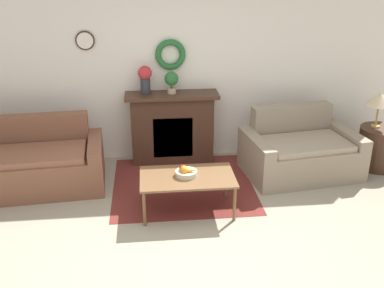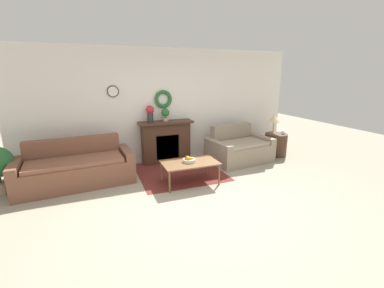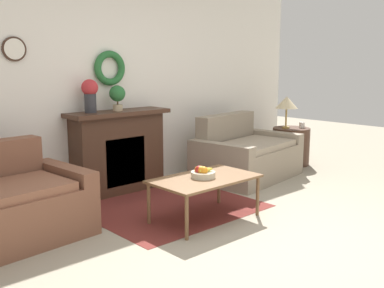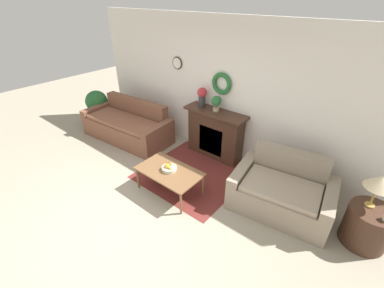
{
  "view_description": "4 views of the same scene",
  "coord_description": "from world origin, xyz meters",
  "px_view_note": "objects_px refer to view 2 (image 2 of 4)",
  "views": [
    {
      "loc": [
        -0.38,
        -3.63,
        2.73
      ],
      "look_at": [
        0.15,
        1.44,
        0.63
      ],
      "focal_mm": 42.0,
      "sensor_mm": 36.0,
      "label": 1
    },
    {
      "loc": [
        -1.62,
        -3.48,
        2.1
      ],
      "look_at": [
        0.28,
        1.44,
        0.66
      ],
      "focal_mm": 24.0,
      "sensor_mm": 36.0,
      "label": 2
    },
    {
      "loc": [
        -3.03,
        -2.22,
        1.59
      ],
      "look_at": [
        0.23,
        1.35,
        0.71
      ],
      "focal_mm": 42.0,
      "sensor_mm": 36.0,
      "label": 3
    },
    {
      "loc": [
        2.51,
        -1.49,
        3.01
      ],
      "look_at": [
        0.26,
        1.27,
        0.89
      ],
      "focal_mm": 24.0,
      "sensor_mm": 36.0,
      "label": 4
    }
  ],
  "objects_px": {
    "fruit_bowl": "(189,160)",
    "mug": "(283,132)",
    "coffee_table": "(190,164)",
    "fireplace": "(166,141)",
    "vase_on_mantel_left": "(150,112)",
    "side_table_by_loveseat": "(275,144)",
    "table_lamp": "(274,119)",
    "loveseat_right": "(239,149)",
    "potted_plant_on_mantel": "(165,113)",
    "couch_left": "(76,168)"
  },
  "relations": [
    {
      "from": "fireplace",
      "to": "table_lamp",
      "type": "height_order",
      "value": "table_lamp"
    },
    {
      "from": "side_table_by_loveseat",
      "to": "vase_on_mantel_left",
      "type": "distance_m",
      "value": 3.4
    },
    {
      "from": "coffee_table",
      "to": "mug",
      "type": "distance_m",
      "value": 3.04
    },
    {
      "from": "vase_on_mantel_left",
      "to": "potted_plant_on_mantel",
      "type": "relative_size",
      "value": 1.27
    },
    {
      "from": "couch_left",
      "to": "fireplace",
      "type": "bearing_deg",
      "value": 13.76
    },
    {
      "from": "couch_left",
      "to": "mug",
      "type": "relative_size",
      "value": 24.24
    },
    {
      "from": "fruit_bowl",
      "to": "potted_plant_on_mantel",
      "type": "height_order",
      "value": "potted_plant_on_mantel"
    },
    {
      "from": "coffee_table",
      "to": "fireplace",
      "type": "bearing_deg",
      "value": 93.15
    },
    {
      "from": "loveseat_right",
      "to": "fruit_bowl",
      "type": "height_order",
      "value": "loveseat_right"
    },
    {
      "from": "fireplace",
      "to": "potted_plant_on_mantel",
      "type": "height_order",
      "value": "potted_plant_on_mantel"
    },
    {
      "from": "table_lamp",
      "to": "fireplace",
      "type": "bearing_deg",
      "value": 170.43
    },
    {
      "from": "coffee_table",
      "to": "side_table_by_loveseat",
      "type": "xyz_separation_m",
      "value": [
        2.79,
        0.92,
        -0.12
      ]
    },
    {
      "from": "fruit_bowl",
      "to": "vase_on_mantel_left",
      "type": "bearing_deg",
      "value": 106.18
    },
    {
      "from": "side_table_by_loveseat",
      "to": "table_lamp",
      "type": "xyz_separation_m",
      "value": [
        -0.07,
        0.06,
        0.69
      ]
    },
    {
      "from": "table_lamp",
      "to": "mug",
      "type": "xyz_separation_m",
      "value": [
        0.2,
        -0.16,
        -0.35
      ]
    },
    {
      "from": "fruit_bowl",
      "to": "mug",
      "type": "distance_m",
      "value": 3.05
    },
    {
      "from": "potted_plant_on_mantel",
      "to": "fireplace",
      "type": "bearing_deg",
      "value": 92.22
    },
    {
      "from": "fireplace",
      "to": "loveseat_right",
      "type": "xyz_separation_m",
      "value": [
        1.7,
        -0.6,
        -0.2
      ]
    },
    {
      "from": "vase_on_mantel_left",
      "to": "couch_left",
      "type": "bearing_deg",
      "value": -157.93
    },
    {
      "from": "coffee_table",
      "to": "loveseat_right",
      "type": "bearing_deg",
      "value": 27.8
    },
    {
      "from": "fruit_bowl",
      "to": "table_lamp",
      "type": "bearing_deg",
      "value": 19.43
    },
    {
      "from": "side_table_by_loveseat",
      "to": "potted_plant_on_mantel",
      "type": "xyz_separation_m",
      "value": [
        -2.87,
        0.51,
        0.91
      ]
    },
    {
      "from": "couch_left",
      "to": "vase_on_mantel_left",
      "type": "height_order",
      "value": "vase_on_mantel_left"
    },
    {
      "from": "mug",
      "to": "coffee_table",
      "type": "bearing_deg",
      "value": -164.33
    },
    {
      "from": "fireplace",
      "to": "fruit_bowl",
      "type": "relative_size",
      "value": 5.16
    },
    {
      "from": "coffee_table",
      "to": "side_table_by_loveseat",
      "type": "distance_m",
      "value": 2.94
    },
    {
      "from": "table_lamp",
      "to": "vase_on_mantel_left",
      "type": "relative_size",
      "value": 1.28
    },
    {
      "from": "couch_left",
      "to": "coffee_table",
      "type": "height_order",
      "value": "couch_left"
    },
    {
      "from": "vase_on_mantel_left",
      "to": "loveseat_right",
      "type": "bearing_deg",
      "value": -16.3
    },
    {
      "from": "table_lamp",
      "to": "mug",
      "type": "bearing_deg",
      "value": -38.16
    },
    {
      "from": "loveseat_right",
      "to": "side_table_by_loveseat",
      "type": "distance_m",
      "value": 1.17
    },
    {
      "from": "fruit_bowl",
      "to": "mug",
      "type": "bearing_deg",
      "value": 15.32
    },
    {
      "from": "fireplace",
      "to": "fruit_bowl",
      "type": "height_order",
      "value": "fireplace"
    },
    {
      "from": "fruit_bowl",
      "to": "fireplace",
      "type": "bearing_deg",
      "value": 92.4
    },
    {
      "from": "couch_left",
      "to": "fruit_bowl",
      "type": "distance_m",
      "value": 2.21
    },
    {
      "from": "coffee_table",
      "to": "couch_left",
      "type": "bearing_deg",
      "value": 159.27
    },
    {
      "from": "vase_on_mantel_left",
      "to": "potted_plant_on_mantel",
      "type": "bearing_deg",
      "value": -3.19
    },
    {
      "from": "fruit_bowl",
      "to": "mug",
      "type": "height_order",
      "value": "mug"
    },
    {
      "from": "fireplace",
      "to": "coffee_table",
      "type": "xyz_separation_m",
      "value": [
        0.08,
        -1.45,
        -0.11
      ]
    },
    {
      "from": "table_lamp",
      "to": "couch_left",
      "type": "bearing_deg",
      "value": -177.73
    },
    {
      "from": "fireplace",
      "to": "coffee_table",
      "type": "bearing_deg",
      "value": -86.85
    },
    {
      "from": "fruit_bowl",
      "to": "potted_plant_on_mantel",
      "type": "relative_size",
      "value": 0.82
    },
    {
      "from": "loveseat_right",
      "to": "potted_plant_on_mantel",
      "type": "relative_size",
      "value": 5.24
    },
    {
      "from": "couch_left",
      "to": "table_lamp",
      "type": "bearing_deg",
      "value": -2.24
    },
    {
      "from": "table_lamp",
      "to": "potted_plant_on_mantel",
      "type": "height_order",
      "value": "potted_plant_on_mantel"
    },
    {
      "from": "side_table_by_loveseat",
      "to": "fruit_bowl",
      "type": "bearing_deg",
      "value": -162.1
    },
    {
      "from": "vase_on_mantel_left",
      "to": "fireplace",
      "type": "bearing_deg",
      "value": -0.9
    },
    {
      "from": "loveseat_right",
      "to": "side_table_by_loveseat",
      "type": "relative_size",
      "value": 2.76
    },
    {
      "from": "potted_plant_on_mantel",
      "to": "loveseat_right",
      "type": "bearing_deg",
      "value": -18.9
    },
    {
      "from": "couch_left",
      "to": "coffee_table",
      "type": "distance_m",
      "value": 2.23
    }
  ]
}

